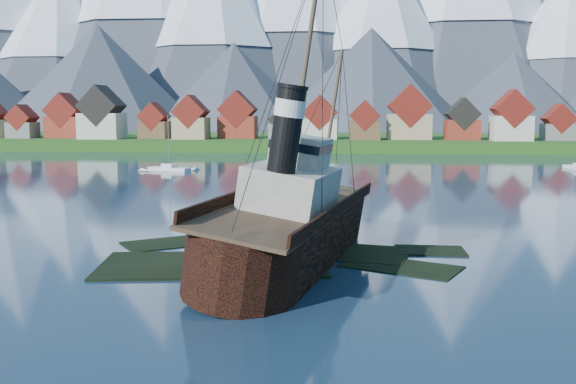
{
  "coord_description": "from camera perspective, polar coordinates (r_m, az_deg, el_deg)",
  "views": [
    {
      "loc": [
        7.92,
        -51.45,
        12.48
      ],
      "look_at": [
        2.26,
        6.0,
        5.0
      ],
      "focal_mm": 40.0,
      "sensor_mm": 36.0,
      "label": 1
    }
  ],
  "objects": [
    {
      "name": "tugboat_wreck",
      "position": [
        53.58,
        0.04,
        -2.53
      ],
      "size": [
        7.63,
        32.86,
        26.04
      ],
      "rotation": [
        0.0,
        0.15,
        -0.19
      ],
      "color": "black",
      "rests_on": "ground"
    },
    {
      "name": "town",
      "position": [
        207.76,
        -5.8,
        6.38
      ],
      "size": [
        250.96,
        16.69,
        17.3
      ],
      "color": "maroon",
      "rests_on": "ground"
    },
    {
      "name": "seawall",
      "position": [
        184.04,
        3.16,
        3.48
      ],
      "size": [
        600.0,
        2.5,
        2.0
      ],
      "primitive_type": "cube",
      "color": "#3F3D38",
      "rests_on": "ground"
    },
    {
      "name": "shoal",
      "position": [
        55.45,
        -0.89,
        -5.99
      ],
      "size": [
        31.71,
        21.24,
        1.14
      ],
      "color": "black",
      "rests_on": "ground"
    },
    {
      "name": "mountains",
      "position": [
        538.3,
        4.82,
        15.56
      ],
      "size": [
        965.0,
        340.0,
        205.0
      ],
      "color": "#2D333D",
      "rests_on": "ground"
    },
    {
      "name": "sailboat_c",
      "position": [
        132.76,
        -10.52,
        1.98
      ],
      "size": [
        9.44,
        5.47,
        11.89
      ],
      "rotation": [
        0.0,
        0.0,
        1.2
      ],
      "color": "white",
      "rests_on": "ground"
    },
    {
      "name": "shore_bank",
      "position": [
        221.94,
        3.58,
        4.14
      ],
      "size": [
        600.0,
        80.0,
        3.2
      ],
      "primitive_type": "cube",
      "color": "#1C4814",
      "rests_on": "ground"
    },
    {
      "name": "ground",
      "position": [
        53.53,
        -3.06,
        -6.11
      ],
      "size": [
        1400.0,
        1400.0,
        0.0
      ],
      "primitive_type": "plane",
      "color": "#182E45",
      "rests_on": "ground"
    }
  ]
}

